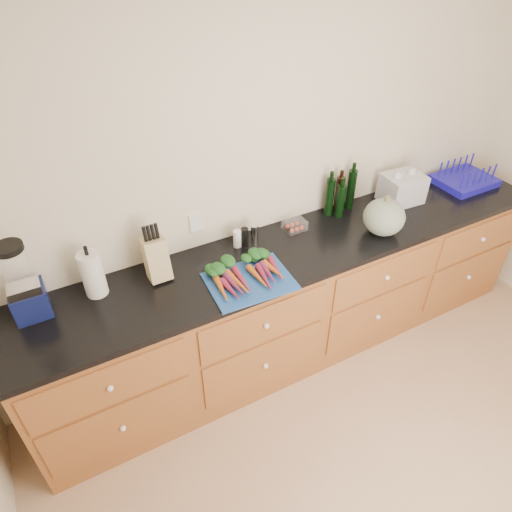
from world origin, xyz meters
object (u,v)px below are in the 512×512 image
squash (384,217)px  knife_block (156,259)px  tomato_box (295,225)px  cutting_board (250,281)px  paper_towel (93,274)px  dish_rack (465,179)px  carrots (246,272)px  blender_appliance (23,286)px

squash → knife_block: (-1.42, 0.27, 0.00)m
knife_block → tomato_box: knife_block is taller
cutting_board → paper_towel: 0.85m
squash → knife_block: 1.45m
squash → paper_towel: size_ratio=0.99×
cutting_board → knife_block: knife_block is taller
paper_towel → knife_block: size_ratio=1.08×
squash → dish_rack: size_ratio=0.63×
squash → knife_block: knife_block is taller
carrots → dish_rack: size_ratio=0.99×
carrots → paper_towel: paper_towel is taller
carrots → paper_towel: 0.83m
squash → carrots: bearing=179.0°
tomato_box → blender_appliance: bearing=-179.6°
paper_towel → dish_rack: paper_towel is taller
carrots → knife_block: size_ratio=1.69×
blender_appliance → tomato_box: 1.63m
cutting_board → knife_block: (-0.44, 0.30, 0.12)m
carrots → knife_block: knife_block is taller
squash → dish_rack: bearing=11.9°
squash → cutting_board: bearing=-178.3°
cutting_board → knife_block: size_ratio=1.91×
knife_block → tomato_box: 0.95m
tomato_box → dish_rack: 1.48m
blender_appliance → tomato_box: bearing=0.4°
cutting_board → squash: squash is taller
cutting_board → squash: bearing=1.7°
blender_appliance → knife_block: 0.68m
squash → tomato_box: bearing=147.9°
cutting_board → tomato_box: (0.51, 0.33, 0.03)m
cutting_board → dish_rack: 2.00m
cutting_board → blender_appliance: bearing=164.0°
cutting_board → carrots: (0.00, 0.05, 0.03)m
knife_block → paper_towel: bearing=176.7°
squash → dish_rack: 1.02m
dish_rack → knife_block: bearing=178.6°
carrots → tomato_box: (0.51, 0.28, -0.01)m
cutting_board → dish_rack: dish_rack is taller
blender_appliance → paper_towel: size_ratio=1.65×
carrots → blender_appliance: (-1.11, 0.27, 0.16)m
knife_block → dish_rack: bearing=-1.4°
squash → blender_appliance: size_ratio=0.60×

